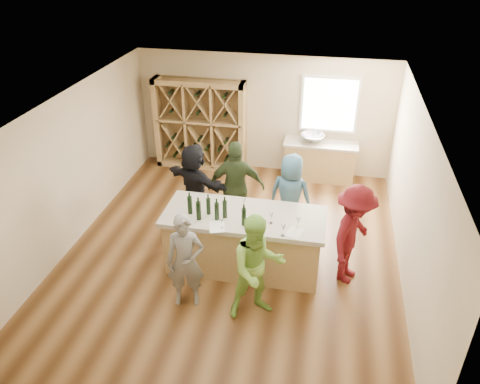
% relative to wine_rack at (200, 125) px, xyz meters
% --- Properties ---
extents(floor, '(6.00, 7.00, 0.10)m').
position_rel_wine_rack_xyz_m(floor, '(1.50, -3.27, -1.15)').
color(floor, brown).
rests_on(floor, ground).
extents(ceiling, '(6.00, 7.00, 0.10)m').
position_rel_wine_rack_xyz_m(ceiling, '(1.50, -3.27, 1.75)').
color(ceiling, white).
rests_on(ceiling, ground).
extents(wall_back, '(6.00, 0.10, 2.80)m').
position_rel_wine_rack_xyz_m(wall_back, '(1.50, 0.28, 0.30)').
color(wall_back, beige).
rests_on(wall_back, ground).
extents(wall_front, '(6.00, 0.10, 2.80)m').
position_rel_wine_rack_xyz_m(wall_front, '(1.50, -6.82, 0.30)').
color(wall_front, beige).
rests_on(wall_front, ground).
extents(wall_left, '(0.10, 7.00, 2.80)m').
position_rel_wine_rack_xyz_m(wall_left, '(-1.55, -3.27, 0.30)').
color(wall_left, beige).
rests_on(wall_left, ground).
extents(wall_right, '(0.10, 7.00, 2.80)m').
position_rel_wine_rack_xyz_m(wall_right, '(4.55, -3.27, 0.30)').
color(wall_right, beige).
rests_on(wall_right, ground).
extents(window_frame, '(1.30, 0.06, 1.30)m').
position_rel_wine_rack_xyz_m(window_frame, '(3.00, 0.20, 0.65)').
color(window_frame, white).
rests_on(window_frame, wall_back).
extents(window_pane, '(1.18, 0.01, 1.18)m').
position_rel_wine_rack_xyz_m(window_pane, '(3.00, 0.17, 0.65)').
color(window_pane, white).
rests_on(window_pane, wall_back).
extents(wine_rack, '(2.20, 0.45, 2.20)m').
position_rel_wine_rack_xyz_m(wine_rack, '(0.00, 0.00, 0.00)').
color(wine_rack, tan).
rests_on(wine_rack, floor).
extents(back_counter_base, '(1.60, 0.58, 0.86)m').
position_rel_wine_rack_xyz_m(back_counter_base, '(2.90, -0.07, -0.67)').
color(back_counter_base, tan).
rests_on(back_counter_base, floor).
extents(back_counter_top, '(1.70, 0.62, 0.06)m').
position_rel_wine_rack_xyz_m(back_counter_top, '(2.90, -0.07, -0.21)').
color(back_counter_top, '#AFA490').
rests_on(back_counter_top, back_counter_base).
extents(sink, '(0.54, 0.54, 0.19)m').
position_rel_wine_rack_xyz_m(sink, '(2.70, -0.07, -0.09)').
color(sink, silver).
rests_on(sink, back_counter_top).
extents(faucet, '(0.02, 0.02, 0.30)m').
position_rel_wine_rack_xyz_m(faucet, '(2.70, 0.11, -0.03)').
color(faucet, silver).
rests_on(faucet, back_counter_top).
extents(tasting_counter_base, '(2.60, 1.00, 1.00)m').
position_rel_wine_rack_xyz_m(tasting_counter_base, '(1.80, -3.68, -0.60)').
color(tasting_counter_base, tan).
rests_on(tasting_counter_base, floor).
extents(tasting_counter_top, '(2.72, 1.12, 0.08)m').
position_rel_wine_rack_xyz_m(tasting_counter_top, '(1.80, -3.68, -0.06)').
color(tasting_counter_top, '#AFA490').
rests_on(tasting_counter_top, tasting_counter_base).
extents(wine_bottle_a, '(0.09, 0.09, 0.32)m').
position_rel_wine_rack_xyz_m(wine_bottle_a, '(0.90, -3.81, 0.14)').
color(wine_bottle_a, black).
rests_on(wine_bottle_a, tasting_counter_top).
extents(wine_bottle_b, '(0.09, 0.09, 0.33)m').
position_rel_wine_rack_xyz_m(wine_bottle_b, '(1.09, -3.96, 0.15)').
color(wine_bottle_b, black).
rests_on(wine_bottle_b, tasting_counter_top).
extents(wine_bottle_c, '(0.09, 0.09, 0.29)m').
position_rel_wine_rack_xyz_m(wine_bottle_c, '(1.21, -3.77, 0.13)').
color(wine_bottle_c, black).
rests_on(wine_bottle_c, tasting_counter_top).
extents(wine_bottle_d, '(0.10, 0.10, 0.31)m').
position_rel_wine_rack_xyz_m(wine_bottle_d, '(1.38, -3.91, 0.13)').
color(wine_bottle_d, black).
rests_on(wine_bottle_d, tasting_counter_top).
extents(wine_bottle_e, '(0.08, 0.08, 0.31)m').
position_rel_wine_rack_xyz_m(wine_bottle_e, '(1.50, -3.82, 0.13)').
color(wine_bottle_e, black).
rests_on(wine_bottle_e, tasting_counter_top).
extents(wine_glass_a, '(0.08, 0.08, 0.16)m').
position_rel_wine_rack_xyz_m(wine_glass_a, '(1.52, -4.13, 0.06)').
color(wine_glass_a, white).
rests_on(wine_glass_a, tasting_counter_top).
extents(wine_glass_b, '(0.07, 0.07, 0.18)m').
position_rel_wine_rack_xyz_m(wine_glass_b, '(2.04, -4.11, 0.07)').
color(wine_glass_b, white).
rests_on(wine_glass_b, tasting_counter_top).
extents(wine_glass_c, '(0.09, 0.09, 0.20)m').
position_rel_wine_rack_xyz_m(wine_glass_c, '(2.50, -4.16, 0.08)').
color(wine_glass_c, white).
rests_on(wine_glass_c, tasting_counter_top).
extents(wine_glass_d, '(0.09, 0.09, 0.19)m').
position_rel_wine_rack_xyz_m(wine_glass_d, '(2.27, -3.85, 0.08)').
color(wine_glass_d, white).
rests_on(wine_glass_d, tasting_counter_top).
extents(wine_glass_e, '(0.08, 0.08, 0.19)m').
position_rel_wine_rack_xyz_m(wine_glass_e, '(2.70, -3.89, 0.07)').
color(wine_glass_e, white).
rests_on(wine_glass_e, tasting_counter_top).
extents(tasting_menu_a, '(0.33, 0.39, 0.00)m').
position_rel_wine_rack_xyz_m(tasting_menu_a, '(1.43, -4.12, -0.02)').
color(tasting_menu_a, white).
rests_on(tasting_menu_a, tasting_counter_top).
extents(tasting_menu_b, '(0.24, 0.31, 0.00)m').
position_rel_wine_rack_xyz_m(tasting_menu_b, '(2.02, -4.04, -0.02)').
color(tasting_menu_b, white).
rests_on(tasting_menu_b, tasting_counter_top).
extents(tasting_menu_c, '(0.32, 0.37, 0.00)m').
position_rel_wine_rack_xyz_m(tasting_menu_c, '(2.67, -4.03, -0.02)').
color(tasting_menu_c, white).
rests_on(tasting_menu_c, tasting_counter_top).
extents(person_near_left, '(0.66, 0.54, 1.61)m').
position_rel_wine_rack_xyz_m(person_near_left, '(1.08, -4.74, -0.29)').
color(person_near_left, slate).
rests_on(person_near_left, floor).
extents(person_near_right, '(0.97, 0.80, 1.76)m').
position_rel_wine_rack_xyz_m(person_near_right, '(2.21, -4.76, -0.22)').
color(person_near_right, '#8CC64C').
rests_on(person_near_right, floor).
extents(person_server, '(0.92, 1.27, 1.78)m').
position_rel_wine_rack_xyz_m(person_server, '(3.60, -3.64, -0.21)').
color(person_server, '#590F14').
rests_on(person_server, floor).
extents(person_far_mid, '(1.16, 0.72, 1.85)m').
position_rel_wine_rack_xyz_m(person_far_mid, '(1.41, -2.51, -0.17)').
color(person_far_mid, '#263319').
rests_on(person_far_mid, floor).
extents(person_far_right, '(0.92, 0.69, 1.69)m').
position_rel_wine_rack_xyz_m(person_far_right, '(2.45, -2.51, -0.26)').
color(person_far_right, '#335972').
rests_on(person_far_right, floor).
extents(person_far_left, '(1.66, 1.17, 1.69)m').
position_rel_wine_rack_xyz_m(person_far_left, '(0.56, -2.43, -0.26)').
color(person_far_left, black).
rests_on(person_far_left, floor).
extents(wine_bottle_f, '(0.07, 0.07, 0.30)m').
position_rel_wine_rack_xyz_m(wine_bottle_f, '(1.85, -3.98, 0.13)').
color(wine_bottle_f, black).
rests_on(wine_bottle_f, tasting_counter_top).
extents(wine_glass_f, '(0.07, 0.07, 0.18)m').
position_rel_wine_rack_xyz_m(wine_glass_f, '(1.75, -3.48, 0.07)').
color(wine_glass_f, white).
rests_on(wine_glass_f, tasting_counter_top).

